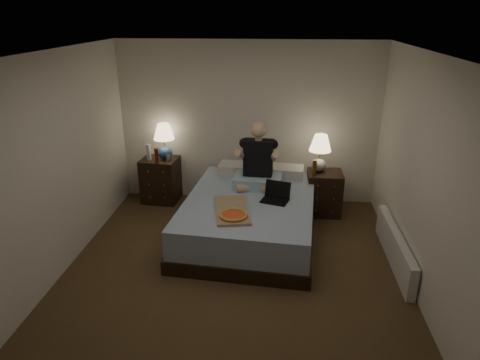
# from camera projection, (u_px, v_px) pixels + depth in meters

# --- Properties ---
(floor) EXTENTS (4.00, 4.50, 0.00)m
(floor) POSITION_uv_depth(u_px,v_px,m) (233.00, 276.00, 4.98)
(floor) COLOR brown
(floor) RESTS_ON ground
(ceiling) EXTENTS (4.00, 4.50, 0.00)m
(ceiling) POSITION_uv_depth(u_px,v_px,m) (231.00, 54.00, 4.06)
(ceiling) COLOR white
(ceiling) RESTS_ON ground
(wall_back) EXTENTS (4.00, 0.00, 2.50)m
(wall_back) POSITION_uv_depth(u_px,v_px,m) (248.00, 124.00, 6.60)
(wall_back) COLOR white
(wall_back) RESTS_ON ground
(wall_front) EXTENTS (4.00, 0.00, 2.50)m
(wall_front) POSITION_uv_depth(u_px,v_px,m) (189.00, 318.00, 2.44)
(wall_front) COLOR white
(wall_front) RESTS_ON ground
(wall_left) EXTENTS (0.00, 4.50, 2.50)m
(wall_left) POSITION_uv_depth(u_px,v_px,m) (51.00, 170.00, 4.69)
(wall_left) COLOR white
(wall_left) RESTS_ON ground
(wall_right) EXTENTS (0.00, 4.50, 2.50)m
(wall_right) POSITION_uv_depth(u_px,v_px,m) (427.00, 183.00, 4.35)
(wall_right) COLOR white
(wall_right) RESTS_ON ground
(bed) EXTENTS (1.85, 2.36, 0.56)m
(bed) POSITION_uv_depth(u_px,v_px,m) (250.00, 217.00, 5.79)
(bed) COLOR #5C81B8
(bed) RESTS_ON floor
(nightstand_left) EXTENTS (0.59, 0.54, 0.71)m
(nightstand_left) POSITION_uv_depth(u_px,v_px,m) (161.00, 180.00, 6.86)
(nightstand_left) COLOR black
(nightstand_left) RESTS_ON floor
(nightstand_right) EXTENTS (0.51, 0.46, 0.66)m
(nightstand_right) POSITION_uv_depth(u_px,v_px,m) (324.00, 193.00, 6.42)
(nightstand_right) COLOR black
(nightstand_right) RESTS_ON floor
(lamp_left) EXTENTS (0.38, 0.38, 0.56)m
(lamp_left) POSITION_uv_depth(u_px,v_px,m) (164.00, 141.00, 6.62)
(lamp_left) COLOR #295296
(lamp_left) RESTS_ON nightstand_left
(lamp_right) EXTENTS (0.35, 0.35, 0.56)m
(lamp_right) POSITION_uv_depth(u_px,v_px,m) (320.00, 153.00, 6.25)
(lamp_right) COLOR #9B9B92
(lamp_right) RESTS_ON nightstand_right
(water_bottle) EXTENTS (0.07, 0.07, 0.25)m
(water_bottle) POSITION_uv_depth(u_px,v_px,m) (149.00, 152.00, 6.63)
(water_bottle) COLOR silver
(water_bottle) RESTS_ON nightstand_left
(soda_can) EXTENTS (0.07, 0.07, 0.10)m
(soda_can) POSITION_uv_depth(u_px,v_px,m) (168.00, 158.00, 6.60)
(soda_can) COLOR #B4B4AF
(soda_can) RESTS_ON nightstand_left
(beer_bottle_left) EXTENTS (0.06, 0.06, 0.23)m
(beer_bottle_left) POSITION_uv_depth(u_px,v_px,m) (157.00, 155.00, 6.52)
(beer_bottle_left) COLOR #5F1C0D
(beer_bottle_left) RESTS_ON nightstand_left
(beer_bottle_right) EXTENTS (0.06, 0.06, 0.23)m
(beer_bottle_right) POSITION_uv_depth(u_px,v_px,m) (314.00, 168.00, 6.16)
(beer_bottle_right) COLOR #61330D
(beer_bottle_right) RESTS_ON nightstand_right
(person) EXTENTS (0.69, 0.56, 0.93)m
(person) POSITION_uv_depth(u_px,v_px,m) (258.00, 156.00, 5.89)
(person) COLOR black
(person) RESTS_ON bed
(laptop) EXTENTS (0.41, 0.37, 0.24)m
(laptop) POSITION_uv_depth(u_px,v_px,m) (275.00, 193.00, 5.55)
(laptop) COLOR black
(laptop) RESTS_ON bed
(pizza_box) EXTENTS (0.53, 0.82, 0.08)m
(pizza_box) POSITION_uv_depth(u_px,v_px,m) (233.00, 216.00, 5.11)
(pizza_box) COLOR tan
(pizza_box) RESTS_ON bed
(radiator) EXTENTS (0.10, 1.60, 0.40)m
(radiator) POSITION_uv_depth(u_px,v_px,m) (395.00, 248.00, 5.19)
(radiator) COLOR silver
(radiator) RESTS_ON floor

